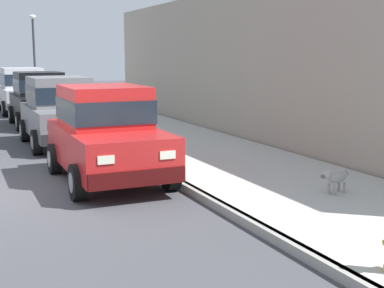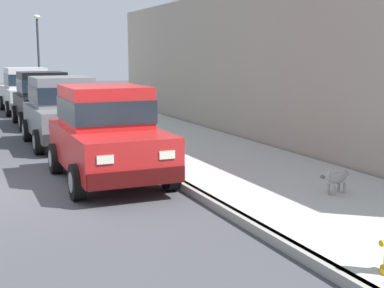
% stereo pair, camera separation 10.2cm
% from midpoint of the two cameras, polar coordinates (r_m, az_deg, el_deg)
% --- Properties ---
extents(curb, '(0.16, 64.00, 0.14)m').
position_cam_midpoint_polar(curb, '(11.07, -3.06, -3.10)').
color(curb, gray).
rests_on(curb, ground).
extents(sidewalk, '(3.60, 64.00, 0.14)m').
position_cam_midpoint_polar(sidewalk, '(11.81, 5.15, -2.32)').
color(sidewalk, '#B7B5AD').
rests_on(sidewalk, ground).
extents(car_red_hatchback, '(1.98, 3.81, 1.88)m').
position_cam_midpoint_polar(car_red_hatchback, '(10.68, -8.80, 1.28)').
color(car_red_hatchback, red).
rests_on(car_red_hatchback, ground).
extents(car_grey_hatchback, '(1.97, 3.81, 1.88)m').
position_cam_midpoint_polar(car_grey_hatchback, '(15.19, -13.45, 3.57)').
color(car_grey_hatchback, slate).
rests_on(car_grey_hatchback, ground).
extents(car_black_hatchback, '(1.96, 3.80, 1.88)m').
position_cam_midpoint_polar(car_black_hatchback, '(19.64, -15.48, 4.78)').
color(car_black_hatchback, black).
rests_on(car_black_hatchback, ground).
extents(car_silver_sedan, '(2.07, 4.62, 1.92)m').
position_cam_midpoint_polar(car_silver_sedan, '(24.36, -17.17, 5.58)').
color(car_silver_sedan, '#BCBCC1').
rests_on(car_silver_sedan, ground).
extents(dog_grey, '(0.75, 0.30, 0.49)m').
position_cam_midpoint_polar(dog_grey, '(9.38, 15.28, -3.49)').
color(dog_grey, '#999691').
rests_on(dog_grey, sidewalk).
extents(street_lamp, '(0.36, 0.36, 4.42)m').
position_cam_midpoint_polar(street_lamp, '(30.12, -16.01, 9.98)').
color(street_lamp, '#2D2D33').
rests_on(street_lamp, sidewalk).
extents(building_facade, '(0.50, 20.00, 4.38)m').
position_cam_midpoint_polar(building_facade, '(16.22, 4.69, 8.45)').
color(building_facade, '#9E9384').
rests_on(building_facade, ground).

